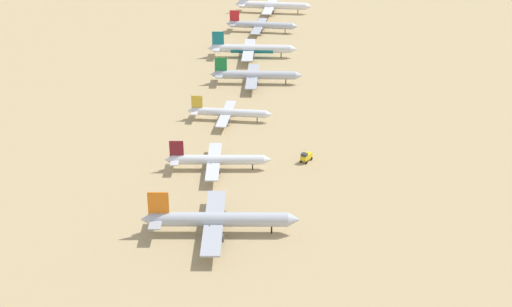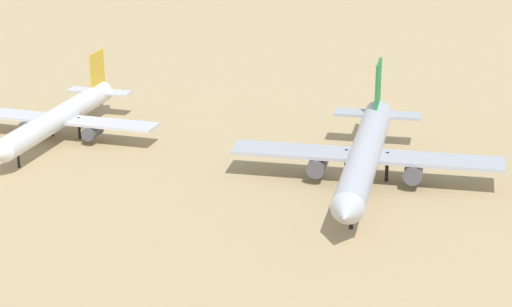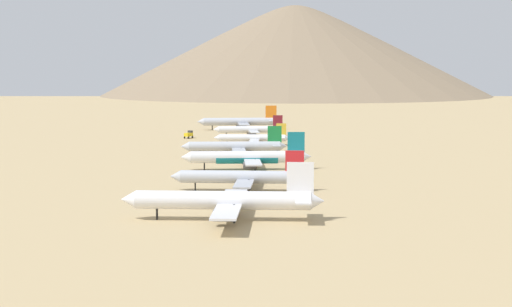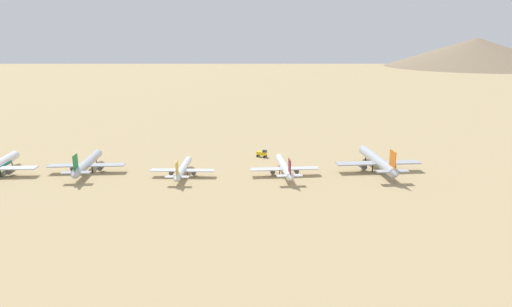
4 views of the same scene
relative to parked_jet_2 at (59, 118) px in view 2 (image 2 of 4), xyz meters
The scene contains 3 objects.
ground_plane 42.63m from the parked_jet_2, 77.00° to the left, with size 1800.00×1800.00×0.00m, color tan.
parked_jet_2 is the anchor object (origin of this frame).
parked_jet_3 46.05m from the parked_jet_2, 74.30° to the left, with size 43.13×35.09×12.43m.
Camera 2 is at (122.82, 4.57, 45.30)m, focal length 69.71 mm.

